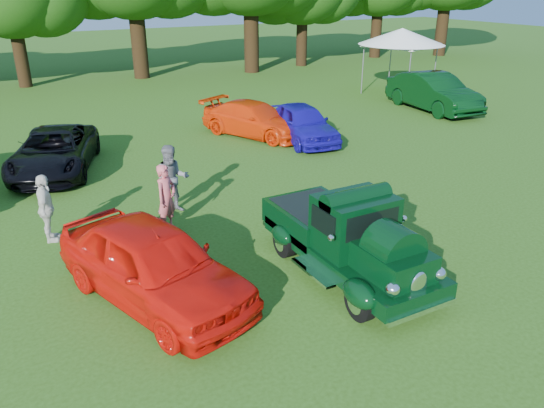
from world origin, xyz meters
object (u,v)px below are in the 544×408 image
red_convertible (153,264)px  back_car_green (433,92)px  back_car_black (54,151)px  spectator_grey (172,179)px  back_car_orange (255,119)px  back_car_blue (302,123)px  hero_pickup (347,238)px  spectator_pink (166,198)px  spectator_white (46,209)px  canopy_tent (402,37)px

red_convertible → back_car_green: bearing=11.3°
back_car_black → spectator_grey: size_ratio=2.65×
back_car_orange → back_car_blue: bearing=-77.0°
hero_pickup → back_car_green: 15.80m
hero_pickup → spectator_pink: (-2.56, 3.65, 0.07)m
back_car_orange → back_car_blue: (1.20, -1.49, 0.05)m
back_car_orange → back_car_green: back_car_green is taller
back_car_orange → spectator_white: 10.00m
back_car_orange → spectator_white: spectator_white is taller
hero_pickup → spectator_pink: size_ratio=2.69×
spectator_grey → back_car_black: bearing=126.6°
back_car_green → spectator_grey: spectator_grey is taller
red_convertible → back_car_orange: size_ratio=1.01×
back_car_green → back_car_blue: bearing=-164.0°
hero_pickup → back_car_blue: bearing=63.6°
red_convertible → canopy_tent: size_ratio=0.80×
hero_pickup → spectator_grey: 5.08m
back_car_black → spectator_pink: bearing=-54.4°
back_car_orange → back_car_black: bearing=159.3°
back_car_black → back_car_orange: 7.39m
hero_pickup → red_convertible: 3.84m
spectator_pink → back_car_green: bearing=-10.8°
red_convertible → spectator_white: 3.80m
back_car_black → back_car_orange: size_ratio=1.07×
back_car_black → back_car_blue: size_ratio=1.17×
spectator_pink → canopy_tent: (16.05, 10.25, 2.04)m
red_convertible → back_car_black: 8.58m
back_car_orange → canopy_tent: bearing=-5.9°
canopy_tent → spectator_white: bearing=-153.0°
canopy_tent → back_car_blue: bearing=-150.2°
spectator_pink → canopy_tent: 19.15m
back_car_black → back_car_orange: back_car_black is taller
hero_pickup → back_car_black: hero_pickup is taller
spectator_grey → canopy_tent: canopy_tent is taller
red_convertible → spectator_white: (-1.38, 3.54, 0.05)m
back_car_blue → back_car_green: back_car_green is taller
spectator_white → canopy_tent: canopy_tent is taller
hero_pickup → back_car_orange: (3.09, 10.12, -0.11)m
hero_pickup → spectator_grey: spectator_grey is taller
back_car_black → canopy_tent: bearing=33.3°
back_car_blue → back_car_orange: bearing=137.1°
red_convertible → back_car_blue: red_convertible is taller
red_convertible → canopy_tent: bearing=18.5°
back_car_orange → back_car_green: bearing=-26.4°
red_convertible → canopy_tent: 21.70m
spectator_pink → canopy_tent: size_ratio=0.30×
spectator_grey → canopy_tent: (15.56, 9.26, 1.97)m
back_car_blue → spectator_pink: size_ratio=2.44×
back_car_blue → canopy_tent: canopy_tent is taller
back_car_blue → red_convertible: bearing=-127.8°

